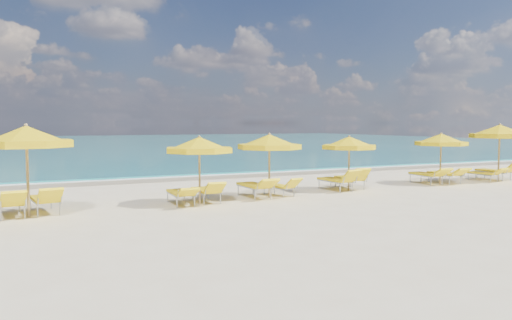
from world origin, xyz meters
name	(u,v)px	position (x,y,z in m)	size (l,w,h in m)	color
ground_plane	(275,198)	(0.00, 0.00, 0.00)	(120.00, 120.00, 0.00)	beige
ocean	(88,144)	(0.00, 48.00, 0.00)	(120.00, 80.00, 0.30)	#16797D
wet_sand_band	(202,177)	(0.00, 7.40, 0.00)	(120.00, 2.60, 0.01)	tan
foam_line	(196,175)	(0.00, 8.20, 0.00)	(120.00, 1.20, 0.03)	white
whitecap_near	(51,166)	(-6.00, 17.00, 0.00)	(14.00, 0.36, 0.05)	white
whitecap_far	(225,153)	(8.00, 24.00, 0.00)	(18.00, 0.30, 0.05)	white
umbrella_2	(26,137)	(-7.60, -0.07, 2.16)	(3.24, 3.24, 2.53)	tan
umbrella_3	(199,146)	(-2.74, -0.13, 1.85)	(2.32, 2.32, 2.16)	tan
umbrella_4	(269,142)	(-0.11, 0.23, 1.88)	(2.54, 2.54, 2.21)	tan
umbrella_5	(349,143)	(3.38, 0.48, 1.78)	(2.73, 2.73, 2.09)	tan
umbrella_6	(441,140)	(8.09, 0.54, 1.83)	(2.26, 2.26, 2.15)	tan
umbrella_7	(500,132)	(11.05, 0.09, 2.16)	(2.92, 2.92, 2.53)	tan
lounger_2_left	(11,208)	(-8.04, 0.21, 0.23)	(0.81, 1.93, 0.85)	#A5A8AD
lounger_2_right	(45,205)	(-7.17, 0.37, 0.24)	(0.85, 1.97, 0.86)	#A5A8AD
lounger_3_left	(181,198)	(-3.28, 0.08, 0.22)	(0.68, 1.90, 0.69)	#A5A8AD
lounger_3_right	(206,195)	(-2.37, 0.25, 0.22)	(0.66, 1.85, 0.78)	#A5A8AD
lounger_4_left	(255,191)	(-0.55, 0.45, 0.24)	(0.71, 2.05, 0.79)	#A5A8AD
lounger_4_right	(280,190)	(0.44, 0.50, 0.20)	(0.84, 1.66, 0.72)	#A5A8AD
lounger_5_left	(336,184)	(2.99, 0.73, 0.24)	(0.76, 1.92, 0.90)	#A5A8AD
lounger_5_right	(350,183)	(3.79, 0.94, 0.24)	(0.91, 1.94, 0.91)	#A5A8AD
lounger_6_left	(427,178)	(7.59, 0.79, 0.24)	(0.78, 2.02, 0.78)	#A5A8AD
lounger_6_right	(445,177)	(8.54, 0.69, 0.24)	(0.83, 2.05, 0.76)	#A5A8AD
lounger_7_left	(484,176)	(10.63, 0.48, 0.20)	(0.69, 1.72, 0.67)	#A5A8AD
lounger_7_right	(494,174)	(11.55, 0.68, 0.24)	(0.81, 1.93, 0.89)	#A5A8AD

